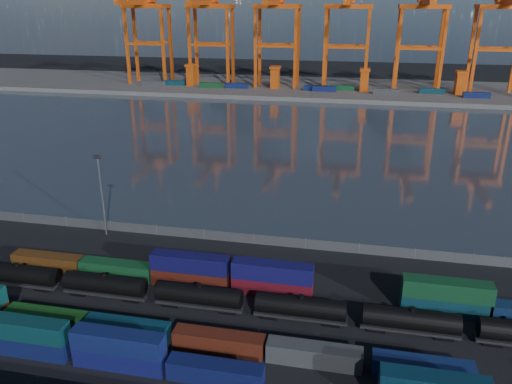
# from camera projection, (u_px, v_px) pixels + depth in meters

# --- Properties ---
(ground) EXTENTS (700.00, 700.00, 0.00)m
(ground) POSITION_uv_depth(u_px,v_px,m) (214.00, 331.00, 71.06)
(ground) COLOR black
(ground) RESTS_ON ground
(harbor_water) EXTENTS (700.00, 700.00, 0.00)m
(harbor_water) POSITION_uv_depth(u_px,v_px,m) (301.00, 142.00, 167.09)
(harbor_water) COLOR #303A46
(harbor_water) RESTS_ON ground
(far_quay) EXTENTS (700.00, 70.00, 2.00)m
(far_quay) POSITION_uv_depth(u_px,v_px,m) (325.00, 88.00, 262.78)
(far_quay) COLOR #514F4C
(far_quay) RESTS_ON ground
(container_row_south) EXTENTS (140.21, 2.46, 5.24)m
(container_row_south) POSITION_uv_depth(u_px,v_px,m) (145.00, 356.00, 62.72)
(container_row_south) COLOR #3A3C3F
(container_row_south) RESTS_ON ground
(container_row_mid) EXTENTS (141.83, 2.51, 5.35)m
(container_row_mid) POSITION_uv_depth(u_px,v_px,m) (81.00, 322.00, 70.42)
(container_row_mid) COLOR #36373A
(container_row_mid) RESTS_ON ground
(container_row_north) EXTENTS (142.76, 2.62, 5.58)m
(container_row_north) POSITION_uv_depth(u_px,v_px,m) (264.00, 281.00, 79.49)
(container_row_north) COLOR #111855
(container_row_north) RESTS_ON ground
(tanker_string) EXTENTS (137.73, 2.95, 4.22)m
(tanker_string) POSITION_uv_depth(u_px,v_px,m) (301.00, 308.00, 72.79)
(tanker_string) COLOR black
(tanker_string) RESTS_ON ground
(waterfront_fence) EXTENTS (160.12, 0.12, 2.20)m
(waterfront_fence) POSITION_uv_depth(u_px,v_px,m) (254.00, 239.00, 96.31)
(waterfront_fence) COLOR #595B5E
(waterfront_fence) RESTS_ON ground
(yard_light_mast) EXTENTS (1.60, 0.40, 16.60)m
(yard_light_mast) POSITION_uv_depth(u_px,v_px,m) (101.00, 191.00, 97.17)
(yard_light_mast) COLOR slate
(yard_light_mast) RESTS_ON ground
(gantry_cranes) EXTENTS (198.16, 44.47, 60.22)m
(gantry_cranes) POSITION_uv_depth(u_px,v_px,m) (312.00, 17.00, 245.31)
(gantry_cranes) COLOR #E95310
(gantry_cranes) RESTS_ON ground
(quay_containers) EXTENTS (172.58, 10.99, 2.60)m
(quay_containers) POSITION_uv_depth(u_px,v_px,m) (301.00, 88.00, 250.73)
(quay_containers) COLOR navy
(quay_containers) RESTS_ON far_quay
(straddle_carriers) EXTENTS (140.00, 7.00, 11.10)m
(straddle_carriers) POSITION_uv_depth(u_px,v_px,m) (319.00, 78.00, 251.66)
(straddle_carriers) COLOR #E95310
(straddle_carriers) RESTS_ON far_quay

